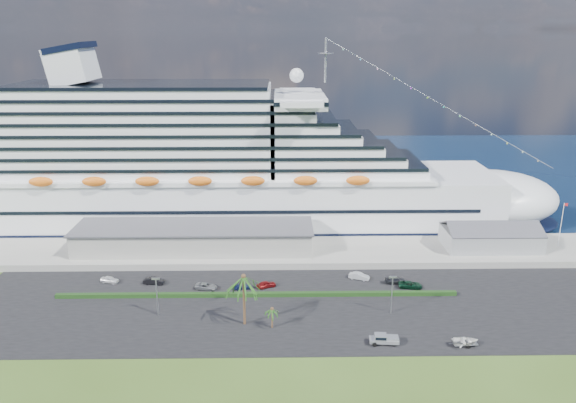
{
  "coord_description": "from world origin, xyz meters",
  "views": [
    {
      "loc": [
        -2.95,
        -95.81,
        56.38
      ],
      "look_at": [
        -0.94,
        30.0,
        17.63
      ],
      "focal_mm": 35.0,
      "sensor_mm": 36.0,
      "label": 1
    }
  ],
  "objects_px": {
    "cruise_ship": "(216,171)",
    "pickup_truck": "(384,339)",
    "parked_car_3": "(243,286)",
    "boat_trailer": "(465,341)"
  },
  "relations": [
    {
      "from": "cruise_ship",
      "to": "parked_car_3",
      "type": "bearing_deg",
      "value": -76.91
    },
    {
      "from": "cruise_ship",
      "to": "parked_car_3",
      "type": "height_order",
      "value": "cruise_ship"
    },
    {
      "from": "cruise_ship",
      "to": "pickup_truck",
      "type": "bearing_deg",
      "value": -60.83
    },
    {
      "from": "pickup_truck",
      "to": "boat_trailer",
      "type": "xyz_separation_m",
      "value": [
        15.02,
        -1.03,
        0.01
      ]
    },
    {
      "from": "parked_car_3",
      "to": "boat_trailer",
      "type": "bearing_deg",
      "value": -129.85
    },
    {
      "from": "parked_car_3",
      "to": "boat_trailer",
      "type": "relative_size",
      "value": 0.75
    },
    {
      "from": "cruise_ship",
      "to": "boat_trailer",
      "type": "distance_m",
      "value": 88.2
    },
    {
      "from": "cruise_ship",
      "to": "pickup_truck",
      "type": "distance_m",
      "value": 79.22
    },
    {
      "from": "parked_car_3",
      "to": "pickup_truck",
      "type": "relative_size",
      "value": 0.76
    },
    {
      "from": "pickup_truck",
      "to": "cruise_ship",
      "type": "bearing_deg",
      "value": 119.17
    }
  ]
}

